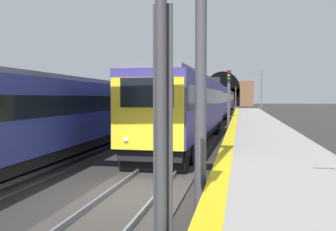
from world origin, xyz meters
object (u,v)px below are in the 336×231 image
at_px(railway_signal_far, 236,95).
at_px(catenary_mast_far, 261,92).
at_px(train_main_approaching, 217,101).
at_px(railway_signal_near, 161,68).
at_px(railway_signal_mid, 229,93).
at_px(train_adjacent_platform, 128,107).
at_px(overhead_signal_gantry, 28,13).

bearing_deg(railway_signal_far, catenary_mast_far, 9.75).
bearing_deg(train_main_approaching, railway_signal_near, 3.75).
bearing_deg(catenary_mast_far, railway_signal_mid, 171.11).
height_order(train_main_approaching, railway_signal_mid, railway_signal_mid).
distance_m(train_main_approaching, train_adjacent_platform, 24.90).
bearing_deg(railway_signal_near, railway_signal_far, -180.00).
bearing_deg(railway_signal_near, catenary_mast_far, 175.67).
bearing_deg(overhead_signal_gantry, train_adjacent_platform, 8.38).
xyz_separation_m(railway_signal_mid, overhead_signal_gantry, (-27.59, 4.39, 1.80)).
height_order(train_adjacent_platform, railway_signal_far, railway_signal_far).
bearing_deg(railway_signal_mid, train_adjacent_platform, -32.72).
relative_size(train_main_approaching, railway_signal_near, 13.78).
bearing_deg(railway_signal_near, overhead_signal_gantry, -131.92).
relative_size(railway_signal_mid, railway_signal_far, 0.99).
height_order(railway_signal_near, overhead_signal_gantry, overhead_signal_gantry).
bearing_deg(train_adjacent_platform, overhead_signal_gantry, 7.17).
relative_size(train_main_approaching, catenary_mast_far, 10.32).
xyz_separation_m(railway_signal_near, railway_signal_mid, (31.54, 0.00, -0.01)).
bearing_deg(railway_signal_far, train_main_approaching, -2.55).
distance_m(overhead_signal_gantry, catenary_mast_far, 57.90).
height_order(train_main_approaching, railway_signal_far, railway_signal_far).
bearing_deg(railway_signal_mid, catenary_mast_far, 171.11).
relative_size(railway_signal_mid, overhead_signal_gantry, 0.58).
height_order(railway_signal_far, overhead_signal_gantry, overhead_signal_gantry).
height_order(train_adjacent_platform, railway_signal_mid, railway_signal_mid).
height_order(train_adjacent_platform, overhead_signal_gantry, overhead_signal_gantry).
bearing_deg(train_main_approaching, catenary_mast_far, 158.97).
xyz_separation_m(train_adjacent_platform, railway_signal_far, (67.22, -6.88, 1.14)).
distance_m(railway_signal_far, catenary_mast_far, 27.33).
relative_size(train_adjacent_platform, railway_signal_near, 7.76).
relative_size(train_main_approaching, train_adjacent_platform, 1.78).
distance_m(train_main_approaching, catenary_mast_far, 17.24).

